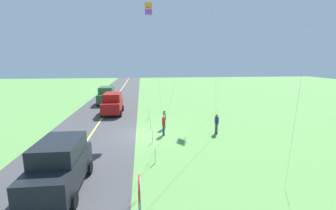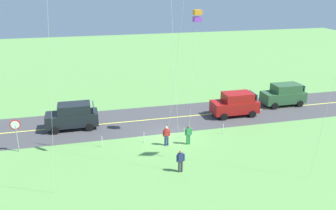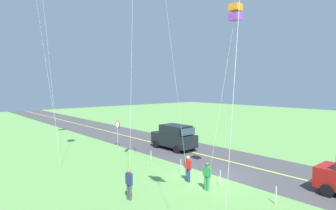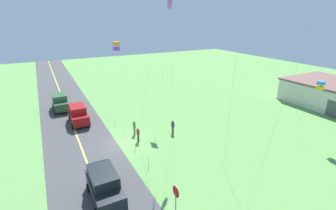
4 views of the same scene
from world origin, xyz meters
The scene contains 15 objects.
ground_plane centered at (0.00, 0.00, -0.05)m, with size 120.00×120.00×0.10m, color #60994C.
asphalt_road centered at (0.00, -4.00, 0.00)m, with size 120.00×7.00×0.00m, color #424244.
road_centre_stripe centered at (0.00, -4.00, 0.01)m, with size 120.00×0.16×0.00m, color #E5E04C.
car_suv_foreground centered at (7.45, -3.67, 1.15)m, with size 4.40×2.12×2.24m.
car_parked_west_near centered at (-7.55, -3.15, 1.15)m, with size 4.40×2.12×2.24m.
car_parked_west_far centered at (-13.65, -4.65, 1.15)m, with size 4.40×2.12×2.24m.
stop_sign centered at (11.48, -0.10, 1.80)m, with size 0.76×0.08×2.56m.
person_adult_near centered at (0.41, 1.64, 0.86)m, with size 0.58×0.22×1.60m.
person_adult_companion centered at (-1.30, 1.87, 0.86)m, with size 0.58×0.22×1.60m.
person_child_watcher centered at (0.48, 5.82, 0.86)m, with size 0.58×0.22×1.60m.
kite_blue_mid centered at (-2.18, 0.70, 9.73)m, with size 1.16×1.46×10.19m.
fence_post_0 centered at (-4.74, 0.70, 0.45)m, with size 0.05×0.05×0.90m, color silver.
fence_post_1 centered at (-1.30, 0.70, 0.45)m, with size 0.05×0.05×0.90m, color silver.
fence_post_2 centered at (2.01, 0.70, 0.45)m, with size 0.05×0.05×0.90m, color silver.
fence_post_3 centered at (5.30, 0.70, 0.45)m, with size 0.05×0.05×0.90m, color silver.
Camera 2 is at (6.43, 25.91, 12.13)m, focal length 37.64 mm.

